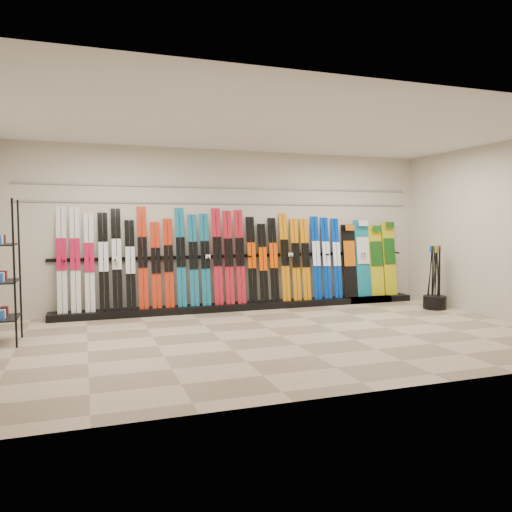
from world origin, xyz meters
name	(u,v)px	position (x,y,z in m)	size (l,w,h in m)	color
floor	(281,336)	(0.00, 0.00, 0.00)	(8.00, 8.00, 0.00)	gray
back_wall	(232,230)	(0.00, 2.50, 1.50)	(8.00, 8.00, 0.00)	beige
right_wall	(500,231)	(4.00, 0.00, 1.50)	(5.00, 5.00, 0.00)	beige
ceiling	(282,126)	(0.00, 0.00, 3.00)	(8.00, 8.00, 0.00)	silver
ski_rack_base	(247,306)	(0.22, 2.28, 0.06)	(8.00, 0.40, 0.12)	black
skis	(209,259)	(-0.49, 2.36, 0.96)	(5.37, 0.29, 1.81)	silver
snowboards	(369,259)	(2.93, 2.36, 0.87)	(1.25, 0.24, 1.57)	black
accessory_rack	(1,272)	(-3.75, 0.82, 0.98)	(0.40, 0.60, 1.96)	black
pole_bin	(435,302)	(3.60, 1.12, 0.12)	(0.43, 0.43, 0.25)	black
ski_poles	(435,277)	(3.61, 1.14, 0.61)	(0.34, 0.32, 1.18)	black
slatwall_rail_0	(232,203)	(0.00, 2.48, 2.00)	(7.60, 0.02, 0.03)	gray
slatwall_rail_1	(232,188)	(0.00, 2.48, 2.30)	(7.60, 0.02, 0.03)	gray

